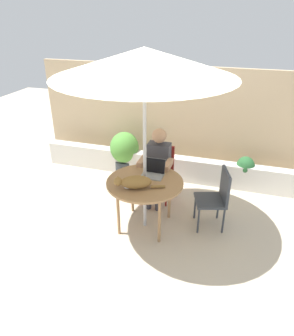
{
  "coord_description": "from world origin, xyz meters",
  "views": [
    {
      "loc": [
        1.08,
        -3.44,
        2.78
      ],
      "look_at": [
        0.0,
        0.1,
        0.87
      ],
      "focal_mm": 33.26,
      "sensor_mm": 36.0,
      "label": 1
    }
  ],
  "objects_px": {
    "chair_empty": "(217,195)",
    "person_seated": "(158,163)",
    "cat": "(134,182)",
    "potted_plant_near_fence": "(125,151)",
    "chair_occupied": "(160,169)",
    "potted_plant_by_chair": "(245,171)",
    "patio_umbrella": "(144,62)",
    "laptop": "(153,170)",
    "patio_table": "(145,185)"
  },
  "relations": [
    {
      "from": "chair_empty",
      "to": "person_seated",
      "type": "xyz_separation_m",
      "value": [
        -0.94,
        0.37,
        0.17
      ]
    },
    {
      "from": "cat",
      "to": "potted_plant_near_fence",
      "type": "relative_size",
      "value": 0.82
    },
    {
      "from": "chair_occupied",
      "to": "person_seated",
      "type": "distance_m",
      "value": 0.23
    },
    {
      "from": "cat",
      "to": "potted_plant_by_chair",
      "type": "xyz_separation_m",
      "value": [
        1.39,
        1.73,
        -0.5
      ]
    },
    {
      "from": "patio_umbrella",
      "to": "potted_plant_near_fence",
      "type": "distance_m",
      "value": 2.53
    },
    {
      "from": "chair_empty",
      "to": "person_seated",
      "type": "height_order",
      "value": "person_seated"
    },
    {
      "from": "cat",
      "to": "laptop",
      "type": "bearing_deg",
      "value": 72.22
    },
    {
      "from": "chair_empty",
      "to": "cat",
      "type": "relative_size",
      "value": 1.39
    },
    {
      "from": "person_seated",
      "to": "potted_plant_near_fence",
      "type": "relative_size",
      "value": 1.58
    },
    {
      "from": "chair_occupied",
      "to": "potted_plant_near_fence",
      "type": "relative_size",
      "value": 1.14
    },
    {
      "from": "potted_plant_by_chair",
      "to": "laptop",
      "type": "bearing_deg",
      "value": -133.79
    },
    {
      "from": "potted_plant_by_chair",
      "to": "chair_empty",
      "type": "bearing_deg",
      "value": -106.41
    },
    {
      "from": "chair_occupied",
      "to": "potted_plant_by_chair",
      "type": "distance_m",
      "value": 1.5
    },
    {
      "from": "chair_occupied",
      "to": "potted_plant_by_chair",
      "type": "bearing_deg",
      "value": 28.34
    },
    {
      "from": "chair_empty",
      "to": "potted_plant_by_chair",
      "type": "distance_m",
      "value": 1.3
    },
    {
      "from": "chair_occupied",
      "to": "patio_umbrella",
      "type": "bearing_deg",
      "value": -90.0
    },
    {
      "from": "cat",
      "to": "person_seated",
      "type": "bearing_deg",
      "value": 84.77
    },
    {
      "from": "chair_empty",
      "to": "laptop",
      "type": "bearing_deg",
      "value": -175.49
    },
    {
      "from": "patio_umbrella",
      "to": "patio_table",
      "type": "bearing_deg",
      "value": 0.0
    },
    {
      "from": "potted_plant_by_chair",
      "to": "patio_table",
      "type": "bearing_deg",
      "value": -130.67
    },
    {
      "from": "laptop",
      "to": "potted_plant_near_fence",
      "type": "distance_m",
      "value": 1.64
    },
    {
      "from": "patio_umbrella",
      "to": "person_seated",
      "type": "xyz_separation_m",
      "value": [
        -0.0,
        0.66,
        -1.56
      ]
    },
    {
      "from": "patio_table",
      "to": "laptop",
      "type": "xyz_separation_m",
      "value": [
        0.06,
        0.22,
        0.12
      ]
    },
    {
      "from": "patio_table",
      "to": "chair_occupied",
      "type": "xyz_separation_m",
      "value": [
        0.0,
        0.82,
        -0.15
      ]
    },
    {
      "from": "chair_occupied",
      "to": "laptop",
      "type": "xyz_separation_m",
      "value": [
        0.06,
        -0.6,
        0.28
      ]
    },
    {
      "from": "patio_table",
      "to": "potted_plant_by_chair",
      "type": "distance_m",
      "value": 2.04
    },
    {
      "from": "chair_empty",
      "to": "person_seated",
      "type": "relative_size",
      "value": 0.72
    },
    {
      "from": "patio_umbrella",
      "to": "potted_plant_near_fence",
      "type": "bearing_deg",
      "value": 119.89
    },
    {
      "from": "chair_occupied",
      "to": "person_seated",
      "type": "relative_size",
      "value": 0.72
    },
    {
      "from": "patio_table",
      "to": "potted_plant_near_fence",
      "type": "relative_size",
      "value": 1.34
    },
    {
      "from": "potted_plant_near_fence",
      "to": "cat",
      "type": "bearing_deg",
      "value": -65.32
    },
    {
      "from": "laptop",
      "to": "potted_plant_near_fence",
      "type": "bearing_deg",
      "value": 125.54
    },
    {
      "from": "chair_occupied",
      "to": "cat",
      "type": "relative_size",
      "value": 1.39
    },
    {
      "from": "person_seated",
      "to": "laptop",
      "type": "height_order",
      "value": "person_seated"
    },
    {
      "from": "patio_umbrella",
      "to": "laptop",
      "type": "bearing_deg",
      "value": 75.39
    },
    {
      "from": "chair_empty",
      "to": "potted_plant_near_fence",
      "type": "relative_size",
      "value": 1.14
    },
    {
      "from": "person_seated",
      "to": "cat",
      "type": "bearing_deg",
      "value": -95.23
    },
    {
      "from": "chair_occupied",
      "to": "laptop",
      "type": "distance_m",
      "value": 0.66
    },
    {
      "from": "chair_occupied",
      "to": "laptop",
      "type": "bearing_deg",
      "value": -84.62
    },
    {
      "from": "chair_occupied",
      "to": "potted_plant_by_chair",
      "type": "height_order",
      "value": "chair_occupied"
    },
    {
      "from": "chair_empty",
      "to": "laptop",
      "type": "distance_m",
      "value": 0.93
    },
    {
      "from": "laptop",
      "to": "person_seated",
      "type": "bearing_deg",
      "value": 97.27
    },
    {
      "from": "person_seated",
      "to": "cat",
      "type": "xyz_separation_m",
      "value": [
        -0.08,
        -0.87,
        0.13
      ]
    },
    {
      "from": "potted_plant_by_chair",
      "to": "patio_umbrella",
      "type": "bearing_deg",
      "value": -130.67
    },
    {
      "from": "chair_empty",
      "to": "cat",
      "type": "height_order",
      "value": "cat"
    },
    {
      "from": "person_seated",
      "to": "potted_plant_by_chair",
      "type": "bearing_deg",
      "value": 33.4
    },
    {
      "from": "patio_table",
      "to": "person_seated",
      "type": "xyz_separation_m",
      "value": [
        -0.0,
        0.66,
        0.02
      ]
    },
    {
      "from": "patio_table",
      "to": "chair_empty",
      "type": "height_order",
      "value": "chair_empty"
    },
    {
      "from": "patio_umbrella",
      "to": "potted_plant_near_fence",
      "type": "xyz_separation_m",
      "value": [
        -0.87,
        1.51,
        -1.83
      ]
    },
    {
      "from": "potted_plant_near_fence",
      "to": "potted_plant_by_chair",
      "type": "distance_m",
      "value": 2.18
    }
  ]
}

